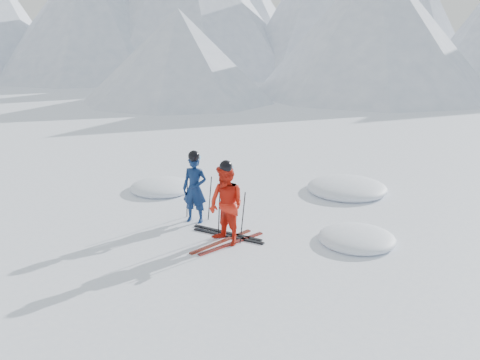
% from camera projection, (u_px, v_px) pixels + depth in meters
% --- Properties ---
extents(ground, '(160.00, 160.00, 0.00)m').
position_uv_depth(ground, '(293.00, 246.00, 10.40)').
color(ground, white).
rests_on(ground, ground).
extents(skier_blue, '(0.62, 0.46, 1.58)m').
position_uv_depth(skier_blue, '(195.00, 189.00, 11.53)').
color(skier_blue, '#0C224D').
rests_on(skier_blue, ground).
extents(skier_red, '(0.98, 0.88, 1.67)m').
position_uv_depth(skier_red, '(226.00, 205.00, 10.32)').
color(skier_red, red).
rests_on(skier_red, ground).
extents(pole_blue_left, '(0.11, 0.08, 1.05)m').
position_uv_depth(pole_blue_left, '(187.00, 196.00, 11.86)').
color(pole_blue_left, black).
rests_on(pole_blue_left, ground).
extents(pole_blue_right, '(0.11, 0.07, 1.05)m').
position_uv_depth(pole_blue_right, '(210.00, 198.00, 11.72)').
color(pole_blue_right, black).
rests_on(pole_blue_right, ground).
extents(pole_red_left, '(0.11, 0.09, 1.11)m').
position_uv_depth(pole_red_left, '(219.00, 212.00, 10.74)').
color(pole_red_left, black).
rests_on(pole_red_left, ground).
extents(pole_red_right, '(0.11, 0.08, 1.11)m').
position_uv_depth(pole_red_right, '(243.00, 218.00, 10.40)').
color(pole_red_right, black).
rests_on(pole_red_right, ground).
extents(ski_worn_left, '(0.63, 1.64, 0.03)m').
position_uv_depth(ski_worn_left, '(221.00, 241.00, 10.60)').
color(ski_worn_left, black).
rests_on(ski_worn_left, ground).
extents(ski_worn_right, '(0.73, 1.60, 0.03)m').
position_uv_depth(ski_worn_right, '(232.00, 243.00, 10.50)').
color(ski_worn_right, black).
rests_on(ski_worn_right, ground).
extents(ski_loose_a, '(1.70, 0.23, 0.03)m').
position_uv_depth(ski_loose_a, '(227.00, 233.00, 11.05)').
color(ski_loose_a, black).
rests_on(ski_loose_a, ground).
extents(ski_loose_b, '(1.70, 0.17, 0.03)m').
position_uv_depth(ski_loose_b, '(228.00, 236.00, 10.88)').
color(ski_loose_b, black).
rests_on(ski_loose_b, ground).
extents(snow_lumps, '(7.37, 5.18, 0.48)m').
position_uv_depth(snow_lumps, '(296.00, 200.00, 13.25)').
color(snow_lumps, white).
rests_on(snow_lumps, ground).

